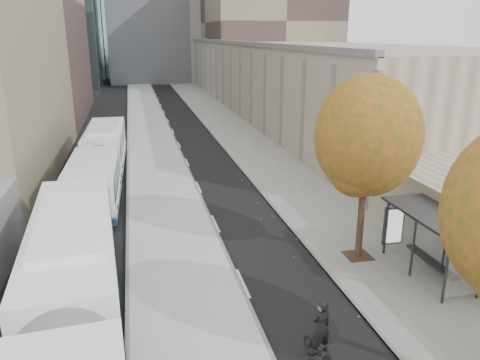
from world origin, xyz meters
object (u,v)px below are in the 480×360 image
object	(u,v)px
distant_car	(109,129)
cyclist	(320,342)
bus_near	(69,329)
bus_shelter	(437,224)
bus_far	(102,159)

from	to	relation	value
distant_car	cyclist	bearing A→B (deg)	-76.64
bus_near	distant_car	size ratio (longest dim) A/B	4.27
bus_shelter	distant_car	size ratio (longest dim) A/B	1.02
bus_far	distant_car	distance (m)	14.20
bus_shelter	bus_near	world-z (taller)	bus_near
bus_far	distant_car	world-z (taller)	bus_far
cyclist	bus_shelter	bearing A→B (deg)	19.94
bus_shelter	distant_car	bearing A→B (deg)	114.08
bus_near	bus_far	world-z (taller)	bus_near
bus_near	bus_far	distance (m)	18.54
bus_near	distant_car	distance (m)	32.72
bus_shelter	bus_far	bearing A→B (deg)	130.35
distant_car	bus_far	bearing A→B (deg)	-87.93
distant_car	bus_near	bearing A→B (deg)	-87.96
bus_far	cyclist	distance (m)	20.58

